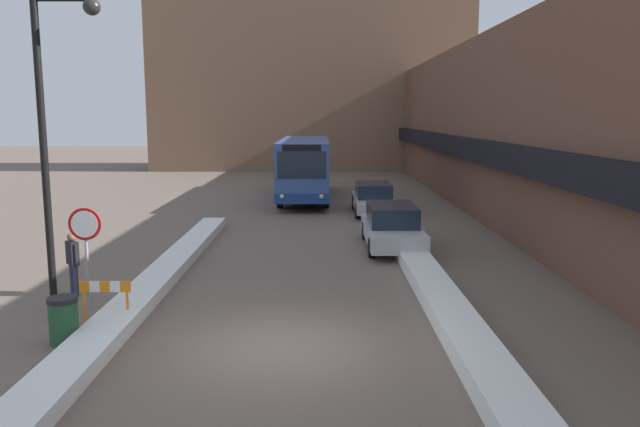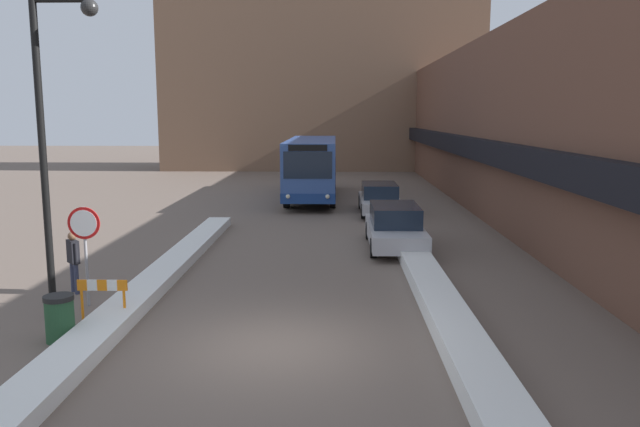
# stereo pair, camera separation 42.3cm
# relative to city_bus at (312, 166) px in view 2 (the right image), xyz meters

# --- Properties ---
(ground_plane) EXTENTS (160.00, 160.00, 0.00)m
(ground_plane) POSITION_rel_city_bus_xyz_m (0.09, -21.94, -1.76)
(ground_plane) COLOR #66564C
(building_row_right) EXTENTS (5.50, 60.00, 7.90)m
(building_row_right) POSITION_rel_city_bus_xyz_m (10.06, 2.06, 2.18)
(building_row_right) COLOR brown
(building_row_right) RESTS_ON ground_plane
(building_backdrop_far) EXTENTS (26.00, 8.00, 15.97)m
(building_backdrop_far) POSITION_rel_city_bus_xyz_m (0.09, 20.24, 6.22)
(building_backdrop_far) COLOR brown
(building_backdrop_far) RESTS_ON ground_plane
(snow_bank_left) EXTENTS (0.90, 17.98, 0.32)m
(snow_bank_left) POSITION_rel_city_bus_xyz_m (-3.51, -17.25, -1.61)
(snow_bank_left) COLOR silver
(snow_bank_left) RESTS_ON ground_plane
(snow_bank_right) EXTENTS (0.90, 18.50, 0.40)m
(snow_bank_right) POSITION_rel_city_bus_xyz_m (3.69, -17.07, -1.56)
(snow_bank_right) COLOR silver
(snow_bank_right) RESTS_ON ground_plane
(city_bus) EXTENTS (2.54, 11.13, 3.21)m
(city_bus) POSITION_rel_city_bus_xyz_m (0.00, 0.00, 0.00)
(city_bus) COLOR #335193
(city_bus) RESTS_ON ground_plane
(parked_car_front) EXTENTS (1.83, 4.80, 1.47)m
(parked_car_front) POSITION_rel_city_bus_xyz_m (3.29, -12.60, -1.03)
(parked_car_front) COLOR #B7B7BC
(parked_car_front) RESTS_ON ground_plane
(parked_car_middle) EXTENTS (1.80, 4.66, 1.38)m
(parked_car_middle) POSITION_rel_city_bus_xyz_m (3.29, -5.09, -1.06)
(parked_car_middle) COLOR #B7B7BC
(parked_car_middle) RESTS_ON ground_plane
(stop_sign) EXTENTS (0.76, 0.08, 2.38)m
(stop_sign) POSITION_rel_city_bus_xyz_m (-4.61, -19.40, -0.03)
(stop_sign) COLOR gray
(stop_sign) RESTS_ON ground_plane
(street_lamp) EXTENTS (1.46, 0.36, 7.01)m
(street_lamp) POSITION_rel_city_bus_xyz_m (-4.84, -20.15, 2.53)
(street_lamp) COLOR black
(street_lamp) RESTS_ON ground_plane
(pedestrian) EXTENTS (0.43, 0.45, 1.59)m
(pedestrian) POSITION_rel_city_bus_xyz_m (-5.38, -18.31, -0.81)
(pedestrian) COLOR #333851
(pedestrian) RESTS_ON ground_plane
(trash_bin) EXTENTS (0.59, 0.59, 0.95)m
(trash_bin) POSITION_rel_city_bus_xyz_m (-4.25, -21.72, -1.28)
(trash_bin) COLOR #234C2D
(trash_bin) RESTS_ON ground_plane
(construction_barricade) EXTENTS (1.10, 0.06, 0.94)m
(construction_barricade) POSITION_rel_city_bus_xyz_m (-3.83, -20.50, -1.09)
(construction_barricade) COLOR orange
(construction_barricade) RESTS_ON ground_plane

